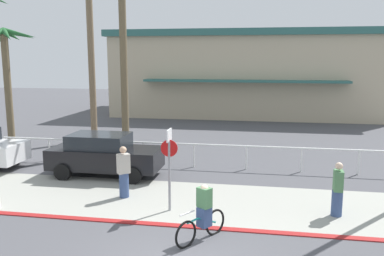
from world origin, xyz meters
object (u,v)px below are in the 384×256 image
Objects in this scene: palm_tree_2 at (90,18)px; cyclist_teal_0 at (203,214)px; palm_tree_1 at (5,56)px; car_black_1 at (104,154)px; pedestrian_1 at (338,192)px; pedestrian_0 at (124,174)px; stop_sign_bike_lane at (169,158)px; palm_tree_3 at (123,26)px.

palm_tree_2 is 6.08× the size of cyclist_teal_0.
palm_tree_1 is 8.84m from car_black_1.
pedestrian_1 is at bearing 31.41° from cyclist_teal_0.
palm_tree_1 is 3.48× the size of pedestrian_0.
palm_tree_2 is (3.54, 2.47, 2.04)m from palm_tree_1.
palm_tree_1 reaches higher than pedestrian_1.
stop_sign_bike_lane reaches higher than cyclist_teal_0.
palm_tree_3 is at bearing 4.35° from palm_tree_1.
pedestrian_0 reaches higher than cyclist_teal_0.
car_black_1 is 8.90m from pedestrian_1.
stop_sign_bike_lane is 4.83m from car_black_1.
palm_tree_2 is 5.61× the size of pedestrian_1.
pedestrian_0 is (8.44, -6.48, -3.92)m from palm_tree_1.
car_black_1 reaches higher than cyclist_teal_0.
car_black_1 is 2.66× the size of pedestrian_1.
car_black_1 is at bearing 132.74° from cyclist_teal_0.
cyclist_teal_0 is at bearing -41.56° from pedestrian_0.
palm_tree_2 is at bearing 118.72° from pedestrian_0.
palm_tree_2 reaches higher than stop_sign_bike_lane.
cyclist_teal_0 is at bearing -54.31° from stop_sign_bike_lane.
pedestrian_0 is (1.64, -2.38, -0.05)m from car_black_1.
palm_tree_2 is at bearing 34.95° from palm_tree_1.
pedestrian_0 is 6.80m from pedestrian_1.
palm_tree_1 reaches higher than cyclist_teal_0.
stop_sign_bike_lane reaches higher than pedestrian_1.
palm_tree_3 is (2.58, -2.01, -0.58)m from palm_tree_2.
stop_sign_bike_lane is 0.29× the size of palm_tree_3.
stop_sign_bike_lane is 12.98m from palm_tree_2.
pedestrian_1 is at bearing -39.25° from palm_tree_3.
stop_sign_bike_lane is 0.42× the size of palm_tree_1.
palm_tree_3 is 12.40m from cyclist_teal_0.
palm_tree_3 reaches higher than pedestrian_0.
pedestrian_1 is (8.42, -2.87, -0.11)m from car_black_1.
palm_tree_2 is at bearing 124.12° from stop_sign_bike_lane.
palm_tree_1 is (-10.23, 7.41, 3.07)m from stop_sign_bike_lane.
palm_tree_3 reaches higher than cyclist_teal_0.
stop_sign_bike_lane is at bearing -62.41° from palm_tree_3.
pedestrian_1 is at bearing 4.98° from stop_sign_bike_lane.
stop_sign_bike_lane is 1.68× the size of cyclist_teal_0.
stop_sign_bike_lane is 5.09m from pedestrian_1.
cyclist_teal_0 is (8.00, -11.70, -6.09)m from palm_tree_2.
palm_tree_2 is (-6.69, 9.88, 5.10)m from stop_sign_bike_lane.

